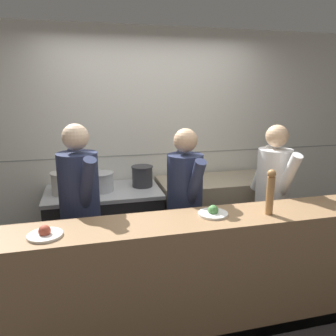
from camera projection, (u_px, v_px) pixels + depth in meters
ground_plane at (187, 316)px, 2.84m from camera, size 14.00×14.00×0.00m
wall_back_tiled at (151, 142)px, 3.93m from camera, size 8.00×0.06×2.60m
oven_range at (105, 227)px, 3.62m from camera, size 1.22×0.71×0.86m
prep_counter at (214, 215)px, 3.92m from camera, size 1.32×0.65×0.89m
pass_counter at (201, 276)px, 2.59m from camera, size 3.35×0.45×0.98m
stock_pot at (65, 182)px, 3.38m from camera, size 0.29×0.29×0.23m
sauce_pot at (101, 181)px, 3.46m from camera, size 0.27×0.27×0.20m
braising_pot at (142, 176)px, 3.62m from camera, size 0.24×0.24×0.23m
plated_dish_main at (45, 234)px, 2.16m from camera, size 0.23×0.23×0.08m
plated_dish_appetiser at (213, 212)px, 2.53m from camera, size 0.23×0.23×0.08m
pepper_mill at (270, 191)px, 2.50m from camera, size 0.07×0.07×0.36m
chef_head_cook at (80, 209)px, 2.80m from camera, size 0.43×0.71×1.65m
chef_sous at (185, 205)px, 2.99m from camera, size 0.36×0.70×1.59m
chef_line at (272, 197)px, 3.21m from camera, size 0.35×0.70×1.60m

